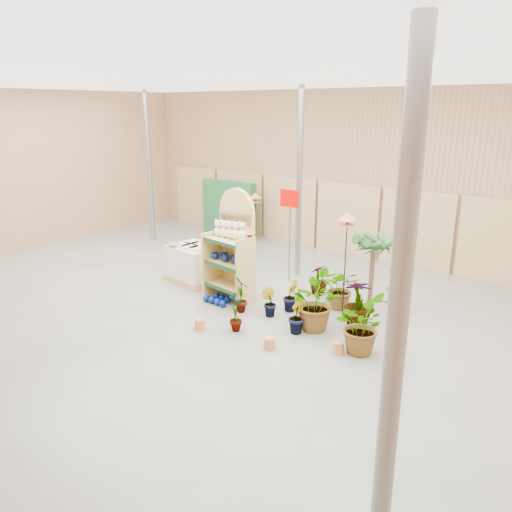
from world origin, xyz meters
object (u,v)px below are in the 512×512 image
(display_shelf, at_px, (234,249))
(potted_plant_2, at_px, (313,302))
(bird_table_front, at_px, (247,232))
(pallet_stack, at_px, (195,263))

(display_shelf, height_order, potted_plant_2, display_shelf)
(bird_table_front, bearing_deg, potted_plant_2, -8.60)
(display_shelf, distance_m, potted_plant_2, 2.27)
(display_shelf, xyz_separation_m, potted_plant_2, (2.19, -0.28, -0.56))
(pallet_stack, height_order, bird_table_front, bird_table_front)
(pallet_stack, height_order, potted_plant_2, potted_plant_2)
(pallet_stack, relative_size, bird_table_front, 0.79)
(display_shelf, distance_m, pallet_stack, 1.62)
(bird_table_front, xyz_separation_m, potted_plant_2, (1.80, -0.27, -1.00))
(bird_table_front, bearing_deg, display_shelf, 179.02)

